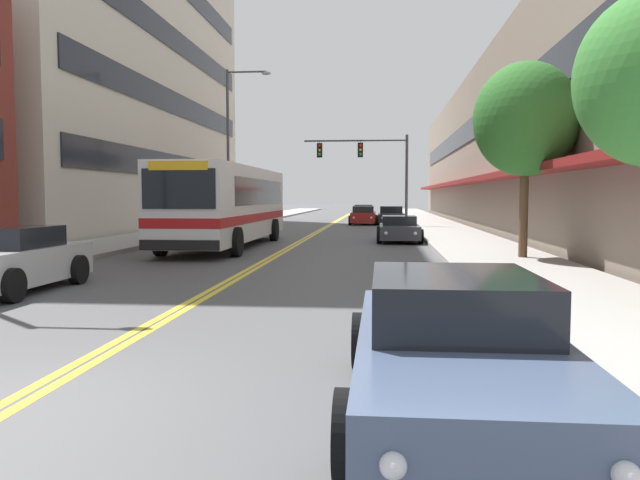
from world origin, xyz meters
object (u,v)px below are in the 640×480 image
at_px(city_bus, 228,202).
at_px(car_charcoal_parked_right_far, 391,216).
at_px(car_silver_parked_left_mid, 7,261).
at_px(car_red_moving_second, 363,216).
at_px(street_lamp_left_far, 234,137).
at_px(car_slate_blue_parked_right_foreground, 455,349).
at_px(car_dark_grey_parked_right_mid, 399,229).
at_px(car_black_parked_left_near, 250,220).
at_px(street_tree_right_mid, 526,120).
at_px(car_champagne_moving_lead, 364,212).
at_px(traffic_signal_mast, 370,161).

height_order(city_bus, car_charcoal_parked_right_far, city_bus).
distance_m(city_bus, car_silver_parked_left_mid, 12.41).
xyz_separation_m(car_red_moving_second, street_lamp_left_far, (-7.29, -9.21, 4.86)).
bearing_deg(car_slate_blue_parked_right_foreground, car_red_moving_second, 92.82).
distance_m(car_dark_grey_parked_right_mid, car_charcoal_parked_right_far, 17.84).
height_order(car_black_parked_left_near, street_tree_right_mid, street_tree_right_mid).
distance_m(car_silver_parked_left_mid, car_champagne_moving_lead, 46.19).
bearing_deg(car_slate_blue_parked_right_foreground, car_dark_grey_parked_right_mid, 89.67).
xyz_separation_m(car_slate_blue_parked_right_foreground, car_champagne_moving_lead, (-2.28, 52.34, -0.01)).
bearing_deg(car_silver_parked_left_mid, car_slate_blue_parked_right_foreground, -37.50).
distance_m(car_silver_parked_left_mid, traffic_signal_mast, 28.97).
height_order(city_bus, traffic_signal_mast, traffic_signal_mast).
bearing_deg(street_tree_right_mid, car_champagne_moving_lead, 98.72).
bearing_deg(car_black_parked_left_near, car_red_moving_second, 49.37).
height_order(car_black_parked_left_near, street_lamp_left_far, street_lamp_left_far).
bearing_deg(street_tree_right_mid, car_dark_grey_parked_right_mid, 112.52).
bearing_deg(city_bus, car_dark_grey_parked_right_mid, 25.95).
relative_size(car_black_parked_left_near, street_lamp_left_far, 0.53).
distance_m(traffic_signal_mast, street_lamp_left_far, 9.07).
distance_m(car_slate_blue_parked_right_foreground, car_charcoal_parked_right_far, 40.03).
height_order(car_champagne_moving_lead, street_tree_right_mid, street_tree_right_mid).
bearing_deg(street_lamp_left_far, street_tree_right_mid, -51.64).
bearing_deg(car_dark_grey_parked_right_mid, traffic_signal_mast, 97.19).
relative_size(city_bus, car_red_moving_second, 2.79).
height_order(car_dark_grey_parked_right_mid, car_champagne_moving_lead, car_champagne_moving_lead).
xyz_separation_m(car_silver_parked_left_mid, car_champagne_moving_lead, (6.30, 45.76, -0.06)).
height_order(car_dark_grey_parked_right_mid, car_red_moving_second, car_red_moving_second).
xyz_separation_m(car_charcoal_parked_right_far, street_tree_right_mid, (3.58, -26.32, 3.73)).
bearing_deg(car_black_parked_left_near, car_silver_parked_left_mid, -89.92).
xyz_separation_m(car_dark_grey_parked_right_mid, traffic_signal_mast, (-1.54, 12.23, 3.71)).
relative_size(car_charcoal_parked_right_far, street_tree_right_mid, 0.76).
relative_size(car_silver_parked_left_mid, traffic_signal_mast, 0.65).
height_order(car_charcoal_parked_right_far, car_red_moving_second, car_red_moving_second).
xyz_separation_m(car_slate_blue_parked_right_foreground, traffic_signal_mast, (-1.41, 34.42, 3.66)).
bearing_deg(car_champagne_moving_lead, car_silver_parked_left_mid, -97.84).
xyz_separation_m(car_silver_parked_left_mid, car_dark_grey_parked_right_mid, (8.71, 15.61, -0.10)).
height_order(car_slate_blue_parked_right_foreground, car_charcoal_parked_right_far, car_charcoal_parked_right_far).
height_order(car_black_parked_left_near, car_red_moving_second, car_red_moving_second).
bearing_deg(car_red_moving_second, street_tree_right_mid, -77.65).
relative_size(car_red_moving_second, traffic_signal_mast, 0.66).
relative_size(traffic_signal_mast, street_lamp_left_far, 0.71).
xyz_separation_m(car_black_parked_left_near, car_dark_grey_parked_right_mid, (8.74, -9.21, -0.05)).
distance_m(car_black_parked_left_near, traffic_signal_mast, 8.62).
height_order(city_bus, car_black_parked_left_near, city_bus).
xyz_separation_m(city_bus, car_charcoal_parked_right_far, (6.88, 21.21, -1.18)).
bearing_deg(car_dark_grey_parked_right_mid, car_black_parked_left_near, 133.51).
relative_size(car_black_parked_left_near, car_silver_parked_left_mid, 1.14).
xyz_separation_m(car_champagne_moving_lead, car_red_moving_second, (0.34, -13.15, 0.03)).
height_order(traffic_signal_mast, street_lamp_left_far, street_lamp_left_far).
relative_size(car_dark_grey_parked_right_mid, street_tree_right_mid, 0.73).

